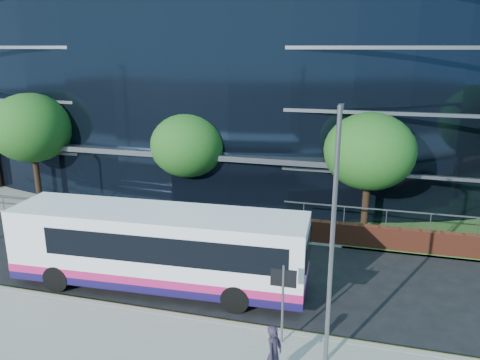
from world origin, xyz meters
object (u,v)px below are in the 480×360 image
(tree_far_a, at_px, (31,128))
(tree_far_c, at_px, (369,152))
(streetlight_east, at_px, (333,233))
(street_sign, at_px, (283,288))
(city_bus, at_px, (161,248))
(tree_far_b, at_px, (188,145))
(pedestrian, at_px, (274,354))

(tree_far_a, bearing_deg, tree_far_c, 0.00)
(tree_far_a, xyz_separation_m, streetlight_east, (19.00, -11.17, -0.42))
(street_sign, xyz_separation_m, city_bus, (-5.52, 2.70, -0.40))
(tree_far_b, bearing_deg, street_sign, -55.92)
(tree_far_c, distance_m, city_bus, 11.59)
(street_sign, height_order, streetlight_east, streetlight_east)
(streetlight_east, bearing_deg, pedestrian, -137.65)
(city_bus, bearing_deg, tree_far_b, 100.69)
(streetlight_east, xyz_separation_m, city_bus, (-7.02, 3.29, -2.69))
(tree_far_a, distance_m, city_bus, 14.68)
(tree_far_b, bearing_deg, pedestrian, -59.66)
(street_sign, distance_m, tree_far_a, 20.63)
(tree_far_a, height_order, tree_far_b, tree_far_a)
(pedestrian, bearing_deg, tree_far_b, 45.96)
(streetlight_east, bearing_deg, tree_far_a, 149.54)
(street_sign, relative_size, tree_far_b, 0.46)
(tree_far_a, xyz_separation_m, tree_far_c, (20.00, 0.00, -0.33))
(street_sign, xyz_separation_m, streetlight_east, (1.50, -0.59, 2.29))
(tree_far_b, relative_size, tree_far_c, 0.93)
(pedestrian, bearing_deg, tree_far_c, 4.66)
(tree_far_a, bearing_deg, city_bus, -33.37)
(tree_far_b, bearing_deg, tree_far_c, -2.86)
(tree_far_a, relative_size, city_bus, 0.57)
(street_sign, height_order, tree_far_a, tree_far_a)
(tree_far_b, height_order, streetlight_east, streetlight_east)
(tree_far_c, distance_m, pedestrian, 13.17)
(street_sign, height_order, tree_far_b, tree_far_b)
(street_sign, height_order, tree_far_c, tree_far_c)
(streetlight_east, relative_size, pedestrian, 4.52)
(street_sign, distance_m, tree_far_b, 13.54)
(tree_far_c, bearing_deg, pedestrian, -100.96)
(street_sign, distance_m, streetlight_east, 2.80)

